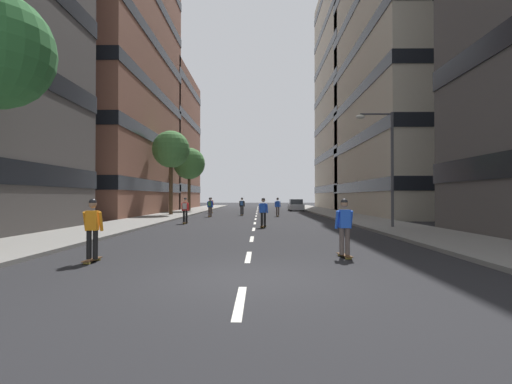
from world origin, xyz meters
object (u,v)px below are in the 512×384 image
(streetlamp_right, at_px, (386,156))
(skater_5, at_px, (344,225))
(skater_3, at_px, (242,205))
(skater_6, at_px, (92,227))
(street_tree_far, at_px, (171,150))
(street_tree_near, at_px, (189,164))
(parked_car_near, at_px, (296,205))
(skater_2, at_px, (278,206))
(skater_7, at_px, (185,209))
(skater_4, at_px, (263,211))
(skater_0, at_px, (210,206))
(skater_1, at_px, (211,204))

(streetlamp_right, xyz_separation_m, skater_5, (-4.60, -10.24, -3.15))
(skater_3, xyz_separation_m, skater_6, (-2.92, -27.27, -0.03))
(street_tree_far, xyz_separation_m, skater_5, (11.16, -25.47, -5.41))
(street_tree_near, distance_m, street_tree_far, 9.62)
(parked_car_near, height_order, street_tree_far, street_tree_far)
(parked_car_near, bearing_deg, skater_3, -117.55)
(skater_2, height_order, skater_7, same)
(street_tree_near, height_order, skater_4, street_tree_near)
(street_tree_near, bearing_deg, streetlamp_right, -57.62)
(skater_0, height_order, skater_5, same)
(skater_2, distance_m, skater_3, 3.98)
(skater_0, height_order, skater_4, same)
(streetlamp_right, height_order, skater_7, streetlamp_right)
(skater_4, bearing_deg, skater_5, -78.25)
(street_tree_far, bearing_deg, skater_0, -26.42)
(skater_2, bearing_deg, parked_car_near, 78.05)
(skater_3, distance_m, skater_4, 15.23)
(parked_car_near, distance_m, skater_4, 27.92)
(skater_2, height_order, skater_3, same)
(street_tree_near, xyz_separation_m, skater_7, (3.51, -20.52, -4.85))
(skater_0, bearing_deg, skater_5, -73.14)
(skater_5, xyz_separation_m, skater_7, (-7.64, 14.56, 0.03))
(skater_6, bearing_deg, skater_4, 68.10)
(skater_3, height_order, skater_6, same)
(parked_car_near, xyz_separation_m, skater_0, (-9.29, -15.35, 0.32))
(skater_2, xyz_separation_m, skater_4, (-1.46, -13.09, 0.00))
(parked_car_near, relative_size, skater_0, 2.47)
(skater_2, xyz_separation_m, skater_7, (-6.76, -9.80, 0.03))
(street_tree_near, xyz_separation_m, skater_2, (10.27, -10.72, -4.88))
(skater_2, relative_size, skater_7, 1.00)
(parked_car_near, bearing_deg, street_tree_far, -134.98)
(skater_6, distance_m, skater_7, 15.46)
(street_tree_near, relative_size, skater_6, 4.32)
(skater_1, bearing_deg, parked_car_near, 35.15)
(parked_car_near, relative_size, skater_1, 2.47)
(street_tree_far, height_order, skater_5, street_tree_far)
(skater_4, bearing_deg, street_tree_near, 110.31)
(parked_car_near, distance_m, skater_6, 40.82)
(skater_5, xyz_separation_m, skater_6, (-7.24, -0.90, 0.00))
(street_tree_far, bearing_deg, skater_5, -66.35)
(street_tree_far, xyz_separation_m, skater_6, (3.92, -26.37, -5.41))
(streetlamp_right, bearing_deg, skater_4, 171.52)
(skater_4, bearing_deg, skater_6, -111.90)
(skater_1, bearing_deg, skater_5, -75.70)
(street_tree_near, height_order, skater_1, street_tree_near)
(streetlamp_right, height_order, skater_2, streetlamp_right)
(skater_0, distance_m, skater_7, 8.92)
(skater_5, bearing_deg, parked_car_near, 86.79)
(skater_6, xyz_separation_m, skater_7, (-0.41, 15.45, 0.03))
(skater_3, bearing_deg, parked_car_near, 62.45)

